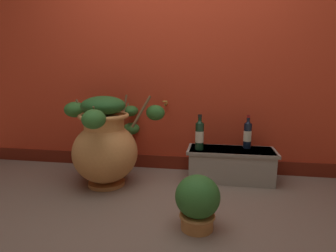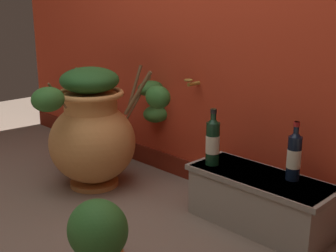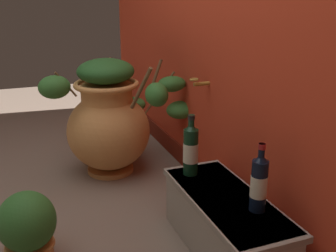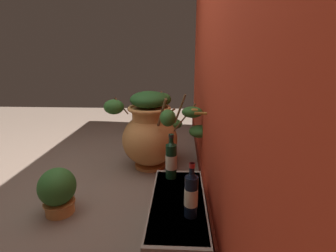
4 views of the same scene
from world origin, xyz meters
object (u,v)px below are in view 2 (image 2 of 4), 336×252
terracotta_urn (94,129)px  potted_shrub (98,236)px  wine_bottle_left (294,155)px  wine_bottle_middle (213,140)px

terracotta_urn → potted_shrub: (0.85, -0.60, -0.20)m
terracotta_urn → wine_bottle_left: bearing=16.0°
terracotta_urn → potted_shrub: bearing=-35.2°
potted_shrub → terracotta_urn: bearing=144.8°
terracotta_urn → potted_shrub: 1.06m
terracotta_urn → wine_bottle_middle: size_ratio=3.18×
terracotta_urn → wine_bottle_left: size_ratio=3.31×
wine_bottle_middle → potted_shrub: 0.87m
potted_shrub → wine_bottle_left: bearing=67.1°
potted_shrub → wine_bottle_middle: bearing=92.4°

